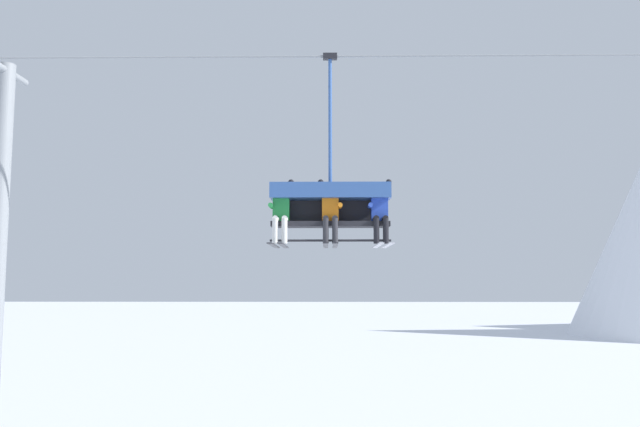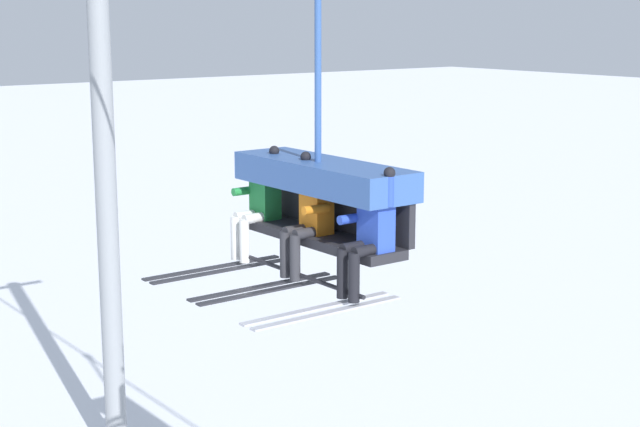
# 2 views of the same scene
# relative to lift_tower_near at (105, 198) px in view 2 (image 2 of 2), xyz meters

# --- Properties ---
(lift_tower_near) EXTENTS (0.36, 1.88, 9.04)m
(lift_tower_near) POSITION_rel_lift_tower_near_xyz_m (0.00, 0.00, 0.00)
(lift_tower_near) COLOR gray
(lift_tower_near) RESTS_ON ground_plane
(chairlift_chair) EXTENTS (2.33, 0.74, 3.78)m
(chairlift_chair) POSITION_rel_lift_tower_near_xyz_m (6.92, -0.71, 1.24)
(chairlift_chair) COLOR #232328
(skier_green) EXTENTS (0.48, 1.70, 1.34)m
(skier_green) POSITION_rel_lift_tower_near_xyz_m (5.97, -0.92, 0.93)
(skier_green) COLOR #23843D
(skier_orange) EXTENTS (0.48, 1.70, 1.34)m
(skier_orange) POSITION_rel_lift_tower_near_xyz_m (6.92, -0.92, 0.93)
(skier_orange) COLOR orange
(skier_blue) EXTENTS (0.48, 1.70, 1.34)m
(skier_blue) POSITION_rel_lift_tower_near_xyz_m (7.88, -0.92, 0.93)
(skier_blue) COLOR #2847B7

